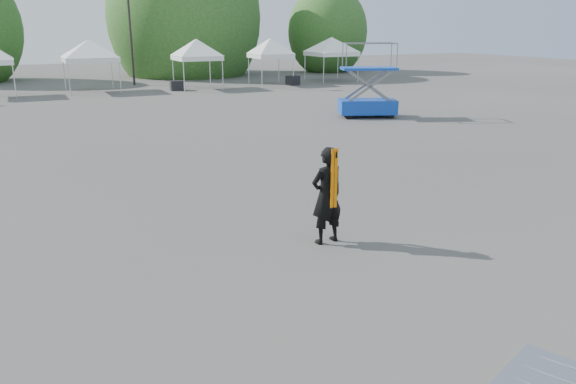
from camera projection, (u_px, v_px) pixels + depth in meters
name	position (u px, v px, depth m)	size (l,w,h in m)	color
ground	(292.00, 228.00, 12.12)	(120.00, 120.00, 0.00)	#474442
light_pole_east	(128.00, 6.00, 39.38)	(0.60, 0.25, 9.80)	black
tree_mid_e	(185.00, 17.00, 48.12)	(5.12, 5.12, 7.79)	#382314
tree_far_e	(327.00, 32.00, 52.20)	(3.84, 3.84, 5.84)	#382314
tent_e	(89.00, 44.00, 35.99)	(4.62, 4.62, 3.88)	silver
tent_f	(196.00, 43.00, 37.67)	(4.06, 4.06, 3.88)	silver
tent_g	(270.00, 42.00, 40.34)	(3.76, 3.76, 3.88)	silver
tent_h	(332.00, 41.00, 43.14)	(4.56, 4.56, 3.88)	silver
man	(327.00, 196.00, 11.03)	(0.77, 0.56, 1.96)	black
scissor_lift	(368.00, 80.00, 26.25)	(2.96, 2.23, 3.43)	#0B3C9B
crate_mid	(177.00, 86.00, 37.51)	(0.83, 0.64, 0.64)	black
crate_east	(293.00, 80.00, 40.88)	(0.87, 0.67, 0.67)	black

